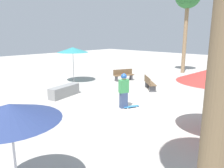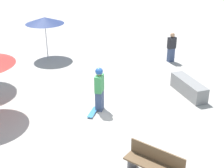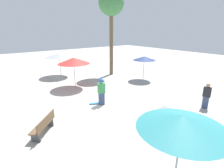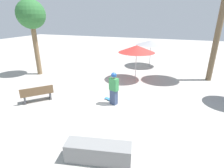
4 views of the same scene
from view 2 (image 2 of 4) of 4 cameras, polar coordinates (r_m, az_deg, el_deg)
ground_plane at (r=11.14m, az=-1.81°, el=-6.46°), size 60.00×60.00×0.00m
skater_main at (r=11.32m, az=-2.33°, el=-0.68°), size 0.51×0.39×1.69m
skateboard at (r=11.47m, az=-3.51°, el=-5.15°), size 0.82×0.49×0.07m
concrete_ledge at (r=13.11m, az=13.82°, el=-0.61°), size 2.08×0.95×0.62m
bench_far at (r=8.52m, az=7.69°, el=-14.35°), size 1.42×1.46×0.85m
shade_umbrella_navy at (r=16.85m, az=-12.22°, el=11.29°), size 2.01×2.01×2.18m
bystander_watching at (r=16.44m, az=10.82°, el=6.60°), size 0.35×0.47×1.54m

